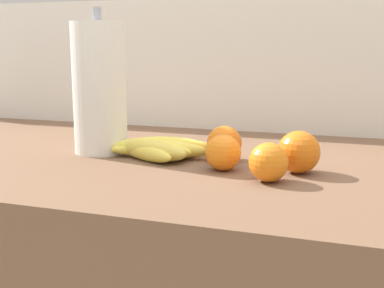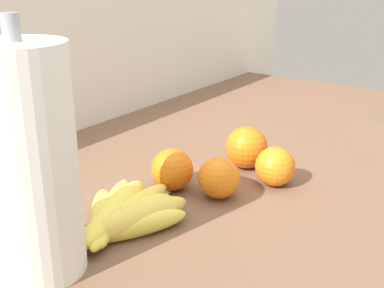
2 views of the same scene
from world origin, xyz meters
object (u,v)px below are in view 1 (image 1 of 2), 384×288
paper_towel_roll (99,88)px  orange_back_right (223,143)px  orange_far_right (299,152)px  banana_bunch (155,149)px  orange_back_left (223,153)px  orange_front (269,162)px

paper_towel_roll → orange_back_right: bearing=1.2°
orange_back_right → orange_far_right: bearing=-18.9°
banana_bunch → paper_towel_roll: 0.19m
orange_far_right → orange_back_right: bearing=161.1°
banana_bunch → orange_back_left: orange_back_left is taller
orange_back_left → paper_towel_roll: size_ratio=0.22×
banana_bunch → orange_back_left: size_ratio=3.14×
banana_bunch → orange_back_right: orange_back_right is taller
banana_bunch → orange_far_right: orange_far_right is taller
banana_bunch → orange_far_right: 0.31m
orange_far_right → orange_back_right: orange_far_right is taller
orange_far_right → orange_back_right: (-0.16, 0.06, -0.00)m
orange_far_right → orange_back_right: 0.17m
banana_bunch → orange_back_left: 0.18m
banana_bunch → orange_back_left: (0.17, -0.06, 0.01)m
banana_bunch → orange_front: 0.29m
orange_back_left → orange_back_right: bearing=106.1°
orange_far_right → paper_towel_roll: size_ratio=0.25×
orange_far_right → paper_towel_roll: (-0.44, 0.05, 0.10)m
banana_bunch → paper_towel_roll: bearing=173.9°
orange_front → paper_towel_roll: size_ratio=0.22×
orange_back_left → paper_towel_roll: bearing=166.1°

